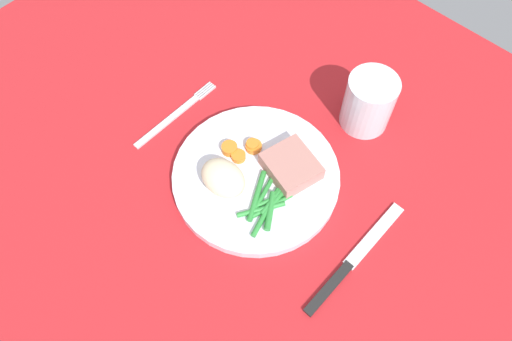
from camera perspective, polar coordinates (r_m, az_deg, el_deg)
The scene contains 9 objects.
dining_table at distance 73.63cm, azimuth 2.40°, elevation -0.54°, with size 120.00×90.00×2.00cm.
dinner_plate at distance 71.40cm, azimuth 0.00°, elevation -0.71°, with size 24.35×24.35×1.60cm, color white.
meat_portion at distance 70.09cm, azimuth 4.11°, elevation 0.51°, with size 7.34×6.56×2.47cm, color #B2756B.
mashed_potatoes at distance 68.31cm, azimuth -3.85°, elevation -0.87°, with size 6.93×5.24×3.89cm, color beige.
carrot_slices at distance 72.33cm, azimuth -1.54°, elevation 2.60°, with size 4.72×5.63×1.17cm.
green_beans at distance 68.18cm, azimuth 1.36°, elevation -3.77°, with size 7.13×9.77×0.90cm.
fork at distance 79.11cm, azimuth -9.37°, elevation 6.42°, with size 1.44×16.60×0.40cm.
knife at distance 68.14cm, azimuth 11.23°, elevation -10.20°, with size 1.70×20.50×0.64cm.
water_glass at distance 76.44cm, azimuth 12.89°, elevation 7.49°, with size 7.57×7.57×9.07cm.
Camera 1 is at (21.88, -28.15, 65.42)cm, focal length 34.34 mm.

